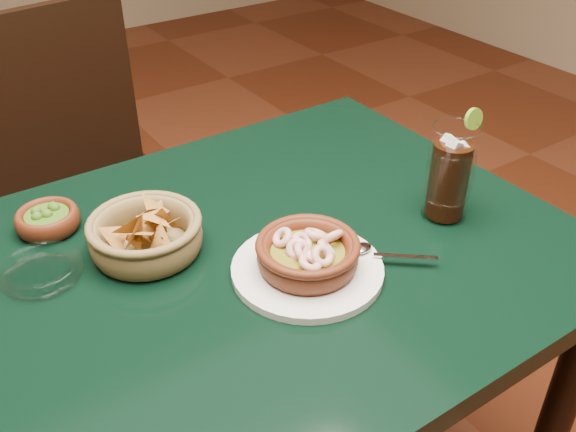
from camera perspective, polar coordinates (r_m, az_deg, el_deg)
dining_table at (r=1.06m, az=-6.93°, el=-9.00°), size 1.20×0.80×0.75m
dining_chair at (r=1.70m, az=-16.71°, el=2.44°), size 0.51×0.51×0.96m
shrimp_plate at (r=0.97m, az=1.79°, el=-3.70°), size 0.29×0.23×0.08m
chip_basket at (r=1.04m, az=-12.53°, el=-1.64°), size 0.21×0.21×0.12m
guacamole_ramekin at (r=1.14m, az=-20.58°, el=-0.29°), size 0.12×0.12×0.04m
cola_drink at (r=1.11m, az=14.16°, el=3.67°), size 0.17×0.17×0.19m
glass_ashtray at (r=1.04m, az=-21.12°, el=-4.58°), size 0.13×0.13×0.03m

